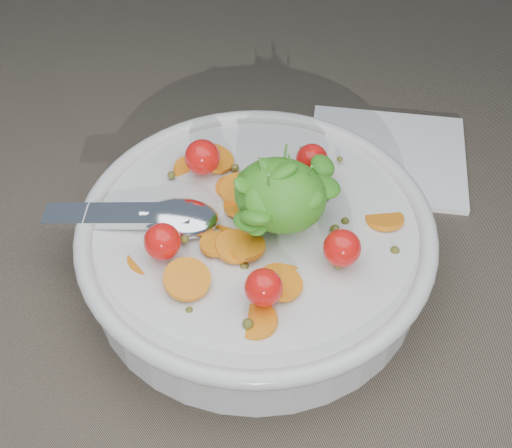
% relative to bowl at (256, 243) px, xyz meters
% --- Properties ---
extents(ground, '(6.00, 6.00, 0.00)m').
position_rel_bowl_xyz_m(ground, '(-0.02, 0.02, -0.03)').
color(ground, brown).
rests_on(ground, ground).
extents(bowl, '(0.31, 0.28, 0.12)m').
position_rel_bowl_xyz_m(bowl, '(0.00, 0.00, 0.00)').
color(bowl, silver).
rests_on(bowl, ground).
extents(napkin, '(0.18, 0.16, 0.01)m').
position_rel_bowl_xyz_m(napkin, '(0.06, 0.17, -0.03)').
color(napkin, white).
rests_on(napkin, ground).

